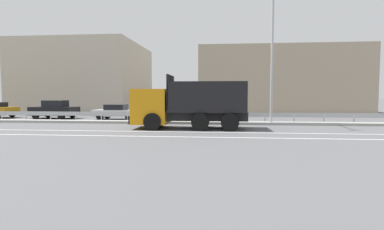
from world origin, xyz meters
name	(u,v)px	position (x,y,z in m)	size (l,w,h in m)	color
ground_plane	(190,127)	(0.00, 0.00, 0.00)	(320.00, 320.00, 0.00)	#565659
lane_strip_0	(187,132)	(0.11, -2.46, 0.00)	(61.63, 0.16, 0.01)	silver
lane_strip_1	(182,137)	(0.11, -4.46, 0.00)	(61.63, 0.16, 0.01)	silver
median_island	(193,123)	(0.00, 2.47, 0.09)	(33.90, 1.10, 0.18)	gray
median_guardrail	(195,115)	(0.00, 3.42, 0.57)	(61.63, 0.09, 0.78)	#9EA0A5
dump_truck	(175,108)	(-0.84, -0.67, 1.26)	(7.13, 2.89, 3.32)	orange
median_road_sign	(231,108)	(2.74, 2.47, 1.20)	(0.82, 0.16, 2.21)	white
street_lamp_1	(273,52)	(5.51, 2.13, 5.03)	(0.71, 2.80, 8.95)	#ADADB2
parked_car_2	(55,110)	(-12.80, 6.11, 0.80)	(4.02, 2.12, 1.62)	black
parked_car_3	(117,112)	(-6.89, 5.70, 0.67)	(4.00, 1.97, 1.30)	silver
parked_car_4	(178,112)	(-1.63, 6.01, 0.68)	(4.77, 2.18, 1.33)	#A3A3A8
background_building_0	(88,79)	(-14.88, 17.45, 4.17)	(13.38, 13.18, 8.35)	#B7AD99
background_building_1	(277,82)	(8.64, 17.84, 3.73)	(18.25, 10.27, 7.45)	tan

